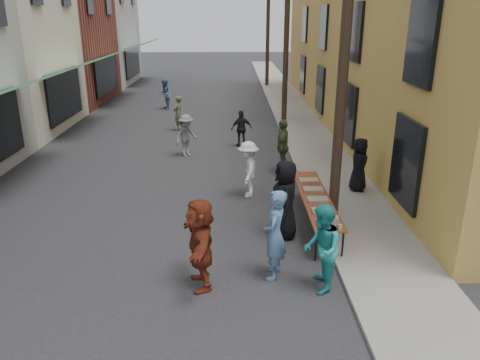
{
  "coord_description": "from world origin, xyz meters",
  "views": [
    {
      "loc": [
        1.71,
        -8.04,
        5.1
      ],
      "look_at": [
        1.89,
        2.62,
        1.3
      ],
      "focal_mm": 35.0,
      "sensor_mm": 36.0,
      "label": 1
    }
  ],
  "objects_px": {
    "utility_pole_near": "(345,42)",
    "guest_front_c": "(322,249)",
    "guest_front_a": "(285,199)",
    "utility_pole_mid": "(287,27)",
    "utility_pole_far": "(268,23)",
    "serving_table": "(315,198)",
    "catering_tray_sausage": "(328,223)",
    "server": "(359,164)"
  },
  "relations": [
    {
      "from": "utility_pole_mid",
      "to": "guest_front_a",
      "type": "xyz_separation_m",
      "value": [
        -1.35,
        -12.8,
        -3.55
      ]
    },
    {
      "from": "utility_pole_far",
      "to": "guest_front_a",
      "type": "relative_size",
      "value": 4.72
    },
    {
      "from": "guest_front_a",
      "to": "server",
      "type": "bearing_deg",
      "value": 135.04
    },
    {
      "from": "server",
      "to": "guest_front_a",
      "type": "bearing_deg",
      "value": 157.04
    },
    {
      "from": "utility_pole_near",
      "to": "serving_table",
      "type": "distance_m",
      "value": 3.82
    },
    {
      "from": "utility_pole_far",
      "to": "utility_pole_near",
      "type": "bearing_deg",
      "value": -90.0
    },
    {
      "from": "serving_table",
      "to": "server",
      "type": "xyz_separation_m",
      "value": [
        1.66,
        2.2,
        0.18
      ]
    },
    {
      "from": "guest_front_a",
      "to": "guest_front_c",
      "type": "bearing_deg",
      "value": 7.14
    },
    {
      "from": "guest_front_c",
      "to": "serving_table",
      "type": "bearing_deg",
      "value": 178.67
    },
    {
      "from": "serving_table",
      "to": "guest_front_a",
      "type": "distance_m",
      "value": 1.1
    },
    {
      "from": "utility_pole_far",
      "to": "guest_front_c",
      "type": "height_order",
      "value": "utility_pole_far"
    },
    {
      "from": "utility_pole_far",
      "to": "serving_table",
      "type": "xyz_separation_m",
      "value": [
        -0.5,
        -24.14,
        -3.79
      ]
    },
    {
      "from": "utility_pole_near",
      "to": "guest_front_c",
      "type": "distance_m",
      "value": 4.87
    },
    {
      "from": "serving_table",
      "to": "guest_front_c",
      "type": "bearing_deg",
      "value": -97.61
    },
    {
      "from": "utility_pole_mid",
      "to": "guest_front_c",
      "type": "xyz_separation_m",
      "value": [
        -0.9,
        -15.14,
        -3.62
      ]
    },
    {
      "from": "utility_pole_mid",
      "to": "catering_tray_sausage",
      "type": "bearing_deg",
      "value": -92.08
    },
    {
      "from": "utility_pole_near",
      "to": "serving_table",
      "type": "height_order",
      "value": "utility_pole_near"
    },
    {
      "from": "utility_pole_near",
      "to": "utility_pole_mid",
      "type": "bearing_deg",
      "value": 90.0
    },
    {
      "from": "utility_pole_near",
      "to": "guest_front_a",
      "type": "bearing_deg",
      "value": -149.38
    },
    {
      "from": "utility_pole_mid",
      "to": "utility_pole_far",
      "type": "distance_m",
      "value": 12.0
    },
    {
      "from": "server",
      "to": "guest_front_c",
      "type": "bearing_deg",
      "value": 176.68
    },
    {
      "from": "utility_pole_mid",
      "to": "server",
      "type": "distance_m",
      "value": 10.64
    },
    {
      "from": "utility_pole_mid",
      "to": "catering_tray_sausage",
      "type": "height_order",
      "value": "utility_pole_mid"
    },
    {
      "from": "guest_front_c",
      "to": "server",
      "type": "bearing_deg",
      "value": 164.67
    },
    {
      "from": "utility_pole_far",
      "to": "guest_front_a",
      "type": "bearing_deg",
      "value": -93.11
    },
    {
      "from": "utility_pole_far",
      "to": "serving_table",
      "type": "height_order",
      "value": "utility_pole_far"
    },
    {
      "from": "utility_pole_mid",
      "to": "utility_pole_far",
      "type": "xyz_separation_m",
      "value": [
        0.0,
        12.0,
        0.0
      ]
    },
    {
      "from": "catering_tray_sausage",
      "to": "serving_table",
      "type": "bearing_deg",
      "value": 90.0
    },
    {
      "from": "utility_pole_near",
      "to": "guest_front_a",
      "type": "xyz_separation_m",
      "value": [
        -1.35,
        -0.8,
        -3.55
      ]
    },
    {
      "from": "utility_pole_near",
      "to": "guest_front_a",
      "type": "distance_m",
      "value": 3.88
    },
    {
      "from": "guest_front_a",
      "to": "utility_pole_near",
      "type": "bearing_deg",
      "value": 116.91
    },
    {
      "from": "utility_pole_near",
      "to": "server",
      "type": "height_order",
      "value": "utility_pole_near"
    },
    {
      "from": "utility_pole_near",
      "to": "guest_front_c",
      "type": "height_order",
      "value": "utility_pole_near"
    },
    {
      "from": "utility_pole_far",
      "to": "guest_front_a",
      "type": "distance_m",
      "value": 25.09
    },
    {
      "from": "serving_table",
      "to": "guest_front_a",
      "type": "height_order",
      "value": "guest_front_a"
    },
    {
      "from": "catering_tray_sausage",
      "to": "guest_front_c",
      "type": "xyz_separation_m",
      "value": [
        -0.4,
        -1.35,
        0.09
      ]
    },
    {
      "from": "serving_table",
      "to": "catering_tray_sausage",
      "type": "bearing_deg",
      "value": -90.0
    },
    {
      "from": "utility_pole_near",
      "to": "catering_tray_sausage",
      "type": "height_order",
      "value": "utility_pole_near"
    },
    {
      "from": "utility_pole_mid",
      "to": "utility_pole_far",
      "type": "bearing_deg",
      "value": 90.0
    },
    {
      "from": "utility_pole_near",
      "to": "serving_table",
      "type": "relative_size",
      "value": 2.25
    },
    {
      "from": "utility_pole_mid",
      "to": "utility_pole_far",
      "type": "height_order",
      "value": "same"
    },
    {
      "from": "utility_pole_near",
      "to": "guest_front_c",
      "type": "bearing_deg",
      "value": -106.01
    }
  ]
}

